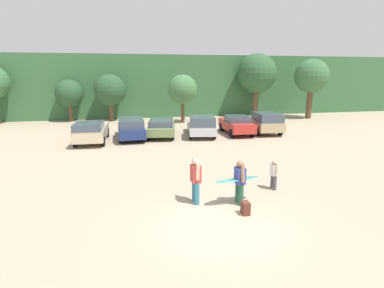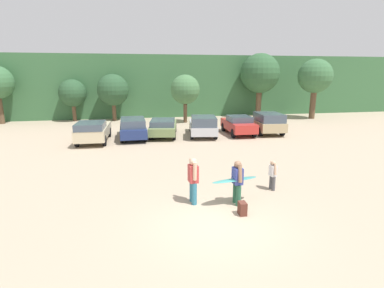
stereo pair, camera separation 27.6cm
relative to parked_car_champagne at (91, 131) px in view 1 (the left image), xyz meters
name	(u,v)px [view 1 (the left image)]	position (x,y,z in m)	size (l,w,h in m)	color
ground_plane	(220,224)	(5.28, -13.05, -0.82)	(120.00, 120.00, 0.00)	tan
hillside_ridge	(149,85)	(5.28, 17.24, 2.51)	(108.00, 12.00, 6.66)	#38663D
tree_center_right	(69,93)	(-3.06, 10.36, 1.96)	(2.69, 2.69, 4.15)	brown
tree_far_right	(110,90)	(0.87, 9.87, 2.25)	(3.12, 3.12, 4.66)	brown
tree_left	(183,90)	(7.76, 7.36, 2.35)	(2.81, 2.81, 4.61)	brown
tree_ridge_back	(257,74)	(16.34, 9.71, 3.85)	(4.21, 4.21, 6.82)	brown
tree_right	(312,77)	(21.46, 7.40, 3.55)	(3.50, 3.50, 6.19)	brown
parked_car_champagne	(91,131)	(0.00, 0.00, 0.00)	(2.09, 4.60, 1.53)	beige
parked_car_navy	(131,128)	(2.72, 0.79, -0.02)	(1.95, 4.78, 1.53)	navy
parked_car_olive_green	(162,127)	(5.00, 1.20, -0.09)	(2.62, 5.01, 1.33)	#6B7F4C
parked_car_silver	(201,125)	(7.99, 0.65, 0.01)	(2.67, 5.04, 1.61)	silver
parked_car_red	(237,124)	(10.89, 0.77, -0.04)	(1.92, 4.19, 1.48)	#B72D28
parked_car_tan	(264,122)	(13.22, 0.83, 0.07)	(2.28, 4.76, 1.69)	tan
person_adult	(240,180)	(6.42, -11.73, 0.11)	(0.33, 0.72, 1.65)	#26593F
person_child	(274,173)	(8.32, -10.66, -0.12)	(0.25, 0.51, 1.24)	#4C4C51
person_companion	(196,178)	(4.87, -11.33, 0.15)	(0.35, 0.67, 1.72)	teal
surfboard_teal	(237,180)	(6.33, -11.69, 0.10)	(1.89, 0.87, 0.15)	teal
backpack_dropped	(245,208)	(6.32, -12.59, -0.60)	(0.24, 0.34, 0.45)	#592D23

